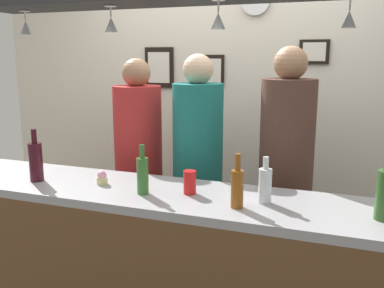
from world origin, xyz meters
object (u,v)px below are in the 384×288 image
person_left_red_shirt (138,153)px  picture_frame_lower_pair (293,94)px  bottle_beer_amber_tall (237,187)px  picture_frame_caricature (159,68)px  drink_can (190,182)px  picture_frame_upper_small (314,52)px  person_middle_teal_shirt (198,156)px  picture_frame_crest (213,71)px  cupcake (102,178)px  bottle_soda_clear (265,185)px  bottle_beer_green_import (143,174)px  bottle_wine_dark_red (36,161)px  person_right_brown_shirt (286,158)px  wall_clock (256,1)px

person_left_red_shirt → picture_frame_lower_pair: (0.98, 0.71, 0.40)m
bottle_beer_amber_tall → picture_frame_caricature: size_ratio=0.76×
drink_can → picture_frame_upper_small: 1.62m
person_middle_teal_shirt → picture_frame_crest: person_middle_teal_shirt is taller
cupcake → picture_frame_lower_pair: 1.68m
bottle_beer_amber_tall → bottle_soda_clear: bearing=44.9°
picture_frame_upper_small → person_left_red_shirt: bearing=-147.6°
person_middle_teal_shirt → picture_frame_lower_pair: size_ratio=5.73×
bottle_beer_green_import → picture_frame_lower_pair: (0.56, 1.48, 0.31)m
picture_frame_caricature → person_middle_teal_shirt: bearing=-49.7°
bottle_beer_amber_tall → bottle_wine_dark_red: bearing=178.5°
person_left_red_shirt → bottle_beer_amber_tall: 1.23m
picture_frame_lower_pair → picture_frame_crest: 0.67m
person_right_brown_shirt → picture_frame_lower_pair: 0.80m
person_middle_teal_shirt → cupcake: person_middle_teal_shirt is taller
picture_frame_caricature → wall_clock: size_ratio=1.55×
bottle_wine_dark_red → picture_frame_caricature: (0.10, 1.48, 0.49)m
picture_frame_lower_pair → bottle_wine_dark_red: bearing=-129.9°
bottle_soda_clear → cupcake: 0.91m
picture_frame_crest → person_middle_teal_shirt: bearing=-80.5°
bottle_wine_dark_red → person_middle_teal_shirt: bearing=47.3°
picture_frame_lower_pair → bottle_beer_green_import: bearing=-110.7°
person_middle_teal_shirt → cupcake: 0.76m
person_left_red_shirt → person_middle_teal_shirt: (0.45, 0.00, 0.02)m
picture_frame_upper_small → drink_can: bearing=-108.8°
person_left_red_shirt → bottle_soda_clear: (1.04, -0.69, 0.08)m
cupcake → picture_frame_crest: (0.20, 1.40, 0.55)m
bottle_beer_amber_tall → picture_frame_upper_small: picture_frame_upper_small is taller
bottle_beer_amber_tall → cupcake: 0.81m
drink_can → cupcake: size_ratio=1.56×
bottle_soda_clear → bottle_beer_amber_tall: (-0.11, -0.11, 0.01)m
person_right_brown_shirt → bottle_wine_dark_red: size_ratio=5.88×
wall_clock → bottle_beer_green_import: bearing=-99.5°
picture_frame_lower_pair → wall_clock: wall_clock is taller
picture_frame_lower_pair → picture_frame_upper_small: bearing=0.0°
picture_frame_upper_small → wall_clock: wall_clock is taller
person_middle_teal_shirt → picture_frame_upper_small: size_ratio=7.81×
drink_can → wall_clock: 1.74m
bottle_soda_clear → picture_frame_crest: 1.64m
picture_frame_upper_small → picture_frame_caricature: bearing=180.0°
drink_can → picture_frame_lower_pair: size_ratio=0.41×
person_right_brown_shirt → picture_frame_upper_small: bearing=83.8°
person_left_red_shirt → person_right_brown_shirt: 1.05m
bottle_beer_green_import → picture_frame_crest: 1.56m
bottle_soda_clear → drink_can: 0.39m
cupcake → picture_frame_lower_pair: picture_frame_lower_pair is taller
drink_can → person_left_red_shirt: bearing=133.7°
bottle_soda_clear → wall_clock: (-0.37, 1.39, 1.02)m
drink_can → picture_frame_lower_pair: bearing=76.6°
picture_frame_caricature → picture_frame_upper_small: bearing=0.0°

